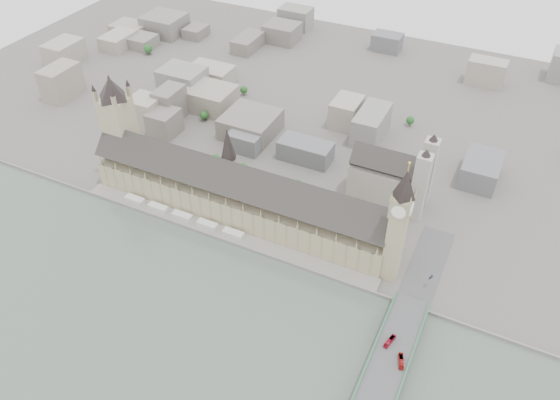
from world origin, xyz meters
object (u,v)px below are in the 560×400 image
at_px(westminster_abbey, 392,178).
at_px(car_approach, 431,277).
at_px(red_bus_south, 401,361).
at_px(elizabeth_tower, 399,219).
at_px(red_bus_north, 390,341).
at_px(westminster_bridge, 381,385).
at_px(victoria_tower, 119,123).
at_px(palace_of_westminster, 237,194).

relative_size(westminster_abbey, car_approach, 14.57).
height_order(westminster_abbey, red_bus_south, westminster_abbey).
xyz_separation_m(elizabeth_tower, red_bus_north, (19.96, -66.58, -46.19)).
xyz_separation_m(westminster_bridge, red_bus_north, (-4.04, 28.92, 6.77)).
bearing_deg(car_approach, red_bus_north, -83.84).
bearing_deg(red_bus_north, red_bus_south, -31.97).
bearing_deg(victoria_tower, westminster_abbey, 16.50).
xyz_separation_m(victoria_tower, car_approach, (290.47, -16.36, -44.28)).
relative_size(westminster_abbey, red_bus_north, 5.77).
distance_m(westminster_abbey, red_bus_north, 161.16).
xyz_separation_m(westminster_bridge, westminster_abbey, (-51.08, 182.50, 19.96)).
height_order(red_bus_north, red_bus_south, red_bus_north).
xyz_separation_m(palace_of_westminster, victoria_tower, (-122.00, 6.30, 32.50)).
xyz_separation_m(victoria_tower, westminster_abbey, (232.92, 69.00, -30.12)).
bearing_deg(palace_of_westminster, westminster_abbey, 34.17).
distance_m(victoria_tower, red_bus_south, 309.44).
distance_m(red_bus_north, red_bus_south, 15.86).
bearing_deg(victoria_tower, palace_of_westminster, -2.96).
height_order(palace_of_westminster, red_bus_south, palace_of_westminster).
xyz_separation_m(elizabeth_tower, red_bus_south, (30.96, -78.01, -46.20)).
height_order(red_bus_north, car_approach, red_bus_north).
relative_size(victoria_tower, westminster_bridge, 0.31).
height_order(elizabeth_tower, westminster_abbey, elizabeth_tower).
relative_size(elizabeth_tower, car_approach, 23.04).
bearing_deg(red_bus_south, car_approach, 71.99).
bearing_deg(red_bus_south, westminster_bridge, -130.07).
xyz_separation_m(westminster_bridge, car_approach, (6.47, 97.14, 5.80)).
height_order(victoria_tower, red_bus_south, victoria_tower).
distance_m(palace_of_westminster, westminster_abbey, 134.09).
bearing_deg(red_bus_south, elizabeth_tower, 93.28).
bearing_deg(elizabeth_tower, red_bus_north, -73.31).
xyz_separation_m(victoria_tower, red_bus_south, (290.96, -96.01, -43.31)).
bearing_deg(palace_of_westminster, westminster_bridge, -33.49).
distance_m(victoria_tower, westminster_bridge, 309.91).
bearing_deg(car_approach, victoria_tower, -168.31).
xyz_separation_m(red_bus_north, red_bus_south, (11.00, -11.43, -0.00)).
relative_size(palace_of_westminster, car_approach, 56.79).
bearing_deg(car_approach, westminster_bridge, -78.90).
relative_size(palace_of_westminster, westminster_bridge, 0.82).
relative_size(red_bus_north, red_bus_south, 1.00).
bearing_deg(elizabeth_tower, car_approach, 3.09).
distance_m(palace_of_westminster, red_bus_south, 191.61).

